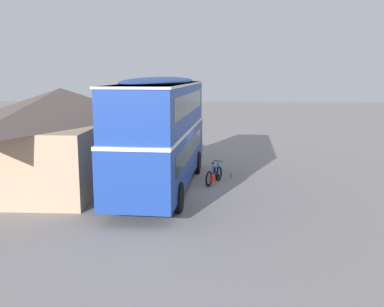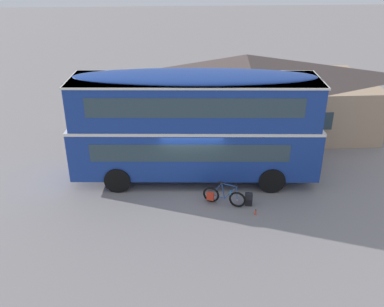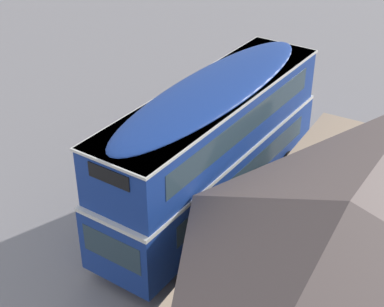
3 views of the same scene
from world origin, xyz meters
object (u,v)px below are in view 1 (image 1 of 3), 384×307
object	(u,v)px
double_decker_bus	(161,128)
backpack_on_ground	(216,172)
touring_bicycle	(214,176)
water_bottle_red_squeeze	(231,176)

from	to	relation	value
double_decker_bus	backpack_on_ground	world-z (taller)	double_decker_bus
touring_bicycle	backpack_on_ground	size ratio (longest dim) A/B	2.92
touring_bicycle	water_bottle_red_squeeze	xyz separation A→B (m)	(1.18, -0.81, -0.26)
touring_bicycle	water_bottle_red_squeeze	size ratio (longest dim) A/B	7.12
double_decker_bus	water_bottle_red_squeeze	distance (m)	4.50
touring_bicycle	water_bottle_red_squeeze	distance (m)	1.46
touring_bicycle	double_decker_bus	bearing A→B (deg)	112.94
double_decker_bus	water_bottle_red_squeeze	world-z (taller)	double_decker_bus
touring_bicycle	water_bottle_red_squeeze	world-z (taller)	touring_bicycle
double_decker_bus	backpack_on_ground	distance (m)	3.87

